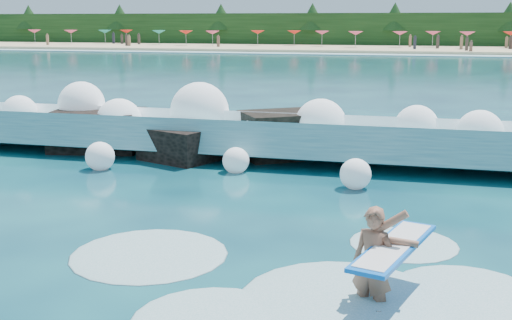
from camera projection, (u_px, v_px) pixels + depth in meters
name	position (u px, v px, depth m)	size (l,w,h in m)	color
ground	(146.00, 244.00, 11.40)	(200.00, 200.00, 0.00)	#07273E
beach	(394.00, 49.00, 84.96)	(140.00, 20.00, 0.40)	tan
wet_band	(388.00, 54.00, 74.61)	(140.00, 5.00, 0.08)	silver
treeline	(398.00, 30.00, 93.90)	(140.00, 4.00, 5.00)	black
breaking_wave	(229.00, 136.00, 18.80)	(19.04, 2.92, 1.64)	teal
rock_cluster	(177.00, 138.00, 19.06)	(8.58, 3.61, 1.53)	black
surfer_with_board	(378.00, 262.00, 8.89)	(1.20, 2.88, 1.68)	#925B44
wave_spray	(220.00, 121.00, 18.65)	(14.77, 4.41, 2.16)	white
surf_foam	(310.00, 286.00, 9.60)	(9.19, 5.80, 0.15)	silver
beach_umbrellas	(397.00, 33.00, 86.42)	(113.13, 6.89, 0.50)	#E64371
beachgoers	(448.00, 43.00, 80.62)	(100.27, 12.29, 1.94)	#3F332D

